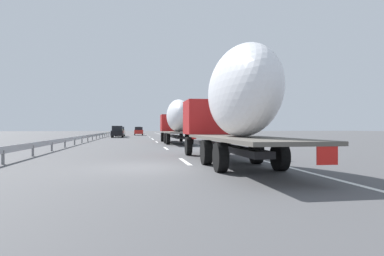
% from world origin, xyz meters
% --- Properties ---
extents(ground_plane, '(260.00, 260.00, 0.00)m').
position_xyz_m(ground_plane, '(40.00, 0.00, 0.00)').
color(ground_plane, '#4C4C4F').
extents(lane_stripe_0, '(3.20, 0.20, 0.01)m').
position_xyz_m(lane_stripe_0, '(2.00, -1.80, 0.00)').
color(lane_stripe_0, white).
rests_on(lane_stripe_0, ground_plane).
extents(lane_stripe_1, '(3.20, 0.20, 0.01)m').
position_xyz_m(lane_stripe_1, '(12.07, -1.80, 0.00)').
color(lane_stripe_1, white).
rests_on(lane_stripe_1, ground_plane).
extents(lane_stripe_2, '(3.20, 0.20, 0.01)m').
position_xyz_m(lane_stripe_2, '(23.98, -1.80, 0.00)').
color(lane_stripe_2, white).
rests_on(lane_stripe_2, ground_plane).
extents(lane_stripe_3, '(3.20, 0.20, 0.01)m').
position_xyz_m(lane_stripe_3, '(32.82, -1.80, 0.00)').
color(lane_stripe_3, white).
rests_on(lane_stripe_3, ground_plane).
extents(lane_stripe_4, '(3.20, 0.20, 0.01)m').
position_xyz_m(lane_stripe_4, '(35.80, -1.80, 0.00)').
color(lane_stripe_4, white).
rests_on(lane_stripe_4, ground_plane).
extents(lane_stripe_5, '(3.20, 0.20, 0.01)m').
position_xyz_m(lane_stripe_5, '(45.29, -1.80, 0.00)').
color(lane_stripe_5, white).
rests_on(lane_stripe_5, ground_plane).
extents(lane_stripe_6, '(3.20, 0.20, 0.01)m').
position_xyz_m(lane_stripe_6, '(55.60, -1.80, 0.00)').
color(lane_stripe_6, white).
rests_on(lane_stripe_6, ground_plane).
extents(lane_stripe_7, '(3.20, 0.20, 0.01)m').
position_xyz_m(lane_stripe_7, '(68.81, -1.80, 0.00)').
color(lane_stripe_7, white).
rests_on(lane_stripe_7, ground_plane).
extents(edge_line_right, '(110.00, 0.20, 0.01)m').
position_xyz_m(edge_line_right, '(45.00, -5.50, 0.00)').
color(edge_line_right, white).
rests_on(edge_line_right, ground_plane).
extents(truck_lead, '(13.22, 2.55, 4.33)m').
position_xyz_m(truck_lead, '(20.26, -3.60, 2.46)').
color(truck_lead, '#B21919').
rests_on(truck_lead, ground_plane).
extents(truck_trailing, '(13.54, 2.55, 4.70)m').
position_xyz_m(truck_trailing, '(0.50, -3.60, 2.59)').
color(truck_trailing, '#B21919').
rests_on(truck_trailing, ground_plane).
extents(car_red_compact, '(4.79, 1.90, 1.80)m').
position_xyz_m(car_red_compact, '(60.45, 0.03, 0.92)').
color(car_red_compact, red).
rests_on(car_red_compact, ground_plane).
extents(car_yellow_coupe, '(4.45, 1.73, 1.98)m').
position_xyz_m(car_yellow_coupe, '(89.17, 0.01, 0.98)').
color(car_yellow_coupe, gold).
rests_on(car_yellow_coupe, ground_plane).
extents(car_black_suv, '(4.72, 1.86, 1.92)m').
position_xyz_m(car_black_suv, '(42.76, 3.56, 0.96)').
color(car_black_suv, black).
rests_on(car_black_suv, ground_plane).
extents(car_white_van, '(4.65, 1.72, 1.81)m').
position_xyz_m(car_white_van, '(51.12, 3.56, 0.92)').
color(car_white_van, white).
rests_on(car_white_van, ground_plane).
extents(road_sign, '(0.10, 0.90, 3.33)m').
position_xyz_m(road_sign, '(44.60, -6.70, 2.30)').
color(road_sign, gray).
rests_on(road_sign, ground_plane).
extents(tree_0, '(2.56, 2.56, 6.43)m').
position_xyz_m(tree_0, '(35.22, -12.84, 4.02)').
color(tree_0, '#472D19').
rests_on(tree_0, ground_plane).
extents(tree_1, '(2.97, 2.97, 6.78)m').
position_xyz_m(tree_1, '(42.98, -12.13, 4.15)').
color(tree_1, '#472D19').
rests_on(tree_1, ground_plane).
extents(tree_2, '(2.54, 2.54, 4.93)m').
position_xyz_m(tree_2, '(49.34, -11.75, 3.06)').
color(tree_2, '#472D19').
rests_on(tree_2, ground_plane).
extents(tree_3, '(2.62, 2.62, 7.77)m').
position_xyz_m(tree_3, '(30.99, -13.36, 4.79)').
color(tree_3, '#472D19').
rests_on(tree_3, ground_plane).
extents(tree_4, '(3.55, 3.55, 5.12)m').
position_xyz_m(tree_4, '(51.53, -12.71, 3.22)').
color(tree_4, '#472D19').
rests_on(tree_4, ground_plane).
extents(guardrail_median, '(94.00, 0.10, 0.76)m').
position_xyz_m(guardrail_median, '(43.00, 6.00, 0.58)').
color(guardrail_median, '#9EA0A5').
rests_on(guardrail_median, ground_plane).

